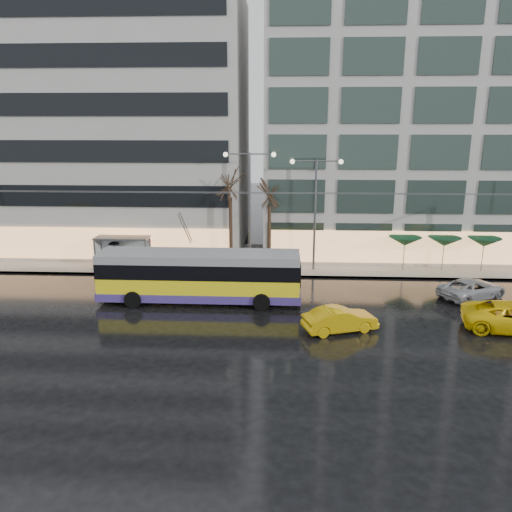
{
  "coord_description": "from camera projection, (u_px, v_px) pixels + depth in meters",
  "views": [
    {
      "loc": [
        4.37,
        -26.99,
        11.28
      ],
      "look_at": [
        2.77,
        5.0,
        2.72
      ],
      "focal_mm": 35.0,
      "sensor_mm": 36.0,
      "label": 1
    }
  ],
  "objects": [
    {
      "name": "street_lamp_near",
      "position": [
        250.0,
        195.0,
        37.94
      ],
      "size": [
        3.96,
        0.36,
        9.03
      ],
      "color": "#595B60",
      "rests_on": "sidewalk"
    },
    {
      "name": "bus_shelter",
      "position": [
        119.0,
        245.0,
        39.37
      ],
      "size": [
        4.2,
        1.6,
        2.51
      ],
      "color": "#595B60",
      "rests_on": "sidewalk"
    },
    {
      "name": "tree_b",
      "position": [
        269.0,
        189.0,
        38.15
      ],
      "size": [
        3.2,
        3.2,
        7.7
      ],
      "color": "black",
      "rests_on": "sidewalk"
    },
    {
      "name": "parasol_a",
      "position": [
        405.0,
        241.0,
        38.48
      ],
      "size": [
        2.5,
        2.5,
        2.65
      ],
      "color": "#595B60",
      "rests_on": "sidewalk"
    },
    {
      "name": "parasol_c",
      "position": [
        484.0,
        242.0,
        38.19
      ],
      "size": [
        2.5,
        2.5,
        2.65
      ],
      "color": "#595B60",
      "rests_on": "sidewalk"
    },
    {
      "name": "pedestrian_b",
      "position": [
        140.0,
        259.0,
        39.18
      ],
      "size": [
        0.98,
        0.93,
        1.6
      ],
      "color": "black",
      "rests_on": "sidewalk"
    },
    {
      "name": "tree_a",
      "position": [
        230.0,
        180.0,
        37.93
      ],
      "size": [
        3.2,
        3.2,
        8.4
      ],
      "color": "black",
      "rests_on": "sidewalk"
    },
    {
      "name": "parasol_b",
      "position": [
        444.0,
        242.0,
        38.33
      ],
      "size": [
        2.5,
        2.5,
        2.65
      ],
      "color": "#595B60",
      "rests_on": "sidewalk"
    },
    {
      "name": "ground",
      "position": [
        204.0,
        322.0,
        29.17
      ],
      "size": [
        140.0,
        140.0,
        0.0
      ],
      "primitive_type": "plane",
      "color": "black",
      "rests_on": "ground"
    },
    {
      "name": "building_right",
      "position": [
        450.0,
        107.0,
        43.32
      ],
      "size": [
        32.0,
        14.0,
        25.0
      ],
      "primitive_type": "cube",
      "color": "#ACA9A4",
      "rests_on": "sidewalk"
    },
    {
      "name": "sidewalk",
      "position": [
        252.0,
        259.0,
        42.56
      ],
      "size": [
        80.0,
        10.0,
        0.15
      ],
      "primitive_type": "cube",
      "color": "gray",
      "rests_on": "ground"
    },
    {
      "name": "kerb",
      "position": [
        248.0,
        276.0,
        37.78
      ],
      "size": [
        80.0,
        0.1,
        0.15
      ],
      "primitive_type": "cube",
      "color": "slate",
      "rests_on": "ground"
    },
    {
      "name": "building_left",
      "position": [
        58.0,
        124.0,
        45.39
      ],
      "size": [
        34.0,
        14.0,
        22.0
      ],
      "primitive_type": "cube",
      "color": "#ACA9A4",
      "rests_on": "sidewalk"
    },
    {
      "name": "pedestrian_a",
      "position": [
        151.0,
        249.0,
        39.6
      ],
      "size": [
        1.21,
        1.22,
        2.19
      ],
      "color": "black",
      "rests_on": "sidewalk"
    },
    {
      "name": "street_lamp_far",
      "position": [
        315.0,
        199.0,
        37.78
      ],
      "size": [
        3.96,
        0.36,
        8.53
      ],
      "color": "#595B60",
      "rests_on": "sidewalk"
    },
    {
      "name": "catenary",
      "position": [
        233.0,
        224.0,
        35.68
      ],
      "size": [
        42.24,
        5.12,
        7.0
      ],
      "color": "#595B60",
      "rests_on": "ground"
    },
    {
      "name": "trolleybus",
      "position": [
        200.0,
        278.0,
        32.16
      ],
      "size": [
        12.94,
        5.07,
        5.99
      ],
      "color": "yellow",
      "rests_on": "ground"
    },
    {
      "name": "sedan_silver",
      "position": [
        472.0,
        289.0,
        33.04
      ],
      "size": [
        5.26,
        4.27,
        1.33
      ],
      "primitive_type": "imported",
      "rotation": [
        0.0,
        0.0,
        2.08
      ],
      "color": "#ADADB2",
      "rests_on": "ground"
    },
    {
      "name": "taxi_b",
      "position": [
        340.0,
        319.0,
        27.77
      ],
      "size": [
        4.42,
        2.74,
        1.38
      ],
      "primitive_type": "imported",
      "rotation": [
        0.0,
        0.0,
        1.9
      ],
      "color": "gold",
      "rests_on": "ground"
    },
    {
      "name": "pedestrian_c",
      "position": [
        114.0,
        253.0,
        39.57
      ],
      "size": [
        1.22,
        0.96,
        2.11
      ],
      "color": "black",
      "rests_on": "sidewalk"
    }
  ]
}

